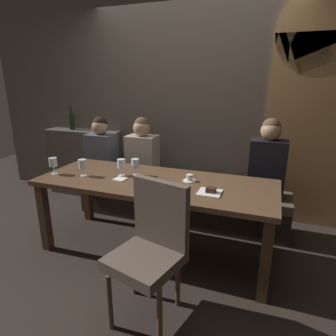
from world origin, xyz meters
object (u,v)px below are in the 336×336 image
at_px(banquette_bench, 178,202).
at_px(dessert_plate, 210,192).
at_px(wine_bottle_dark_red, 72,121).
at_px(wine_glass_far_right, 53,163).
at_px(diner_redhead, 101,148).
at_px(wine_glass_end_right, 135,164).
at_px(diner_bearded, 142,151).
at_px(espresso_cup, 189,178).
at_px(chair_near_side, 152,243).
at_px(diner_far_end, 268,161).
at_px(wine_glass_far_left, 121,164).
at_px(wine_glass_near_right, 83,164).
at_px(dining_table, 155,189).

relative_size(banquette_bench, dessert_plate, 13.16).
bearing_deg(wine_bottle_dark_red, banquette_bench, -11.98).
bearing_deg(wine_glass_far_right, dessert_plate, 1.24).
bearing_deg(diner_redhead, wine_glass_end_right, -38.90).
xyz_separation_m(diner_bearded, wine_glass_far_right, (-0.55, -0.88, 0.04)).
bearing_deg(espresso_cup, diner_bearded, 141.01).
xyz_separation_m(chair_near_side, diner_bearded, (-0.74, 1.44, 0.26)).
bearing_deg(wine_glass_end_right, diner_far_end, 27.33).
bearing_deg(diner_far_end, wine_glass_far_left, -152.84).
distance_m(chair_near_side, diner_redhead, 1.97).
bearing_deg(wine_glass_near_right, diner_redhead, 111.64).
bearing_deg(espresso_cup, diner_redhead, 154.75).
height_order(diner_redhead, wine_glass_far_right, diner_redhead).
height_order(banquette_bench, wine_bottle_dark_red, wine_bottle_dark_red).
relative_size(banquette_bench, diner_far_end, 3.03).
bearing_deg(wine_glass_far_right, dining_table, 9.32).
distance_m(wine_glass_far_right, wine_glass_end_right, 0.81).
bearing_deg(dessert_plate, banquette_bench, 123.40).
relative_size(banquette_bench, wine_glass_end_right, 15.24).
bearing_deg(diner_far_end, diner_bearded, 179.41).
distance_m(dining_table, wine_glass_far_left, 0.41).
distance_m(dining_table, diner_redhead, 1.28).
bearing_deg(wine_bottle_dark_red, chair_near_side, -41.72).
bearing_deg(wine_glass_far_left, banquette_bench, 62.02).
distance_m(dining_table, diner_far_end, 1.21).
bearing_deg(dessert_plate, dining_table, 166.43).
bearing_deg(wine_glass_end_right, dessert_plate, -15.08).
distance_m(diner_bearded, diner_far_end, 1.43).
distance_m(diner_redhead, wine_glass_near_right, 0.91).
height_order(chair_near_side, dessert_plate, chair_near_side).
relative_size(diner_far_end, wine_bottle_dark_red, 2.53).
bearing_deg(dessert_plate, diner_far_end, 63.54).
bearing_deg(diner_redhead, banquette_bench, -1.46).
xyz_separation_m(wine_glass_far_right, dessert_plate, (1.56, 0.03, -0.10)).
distance_m(wine_bottle_dark_red, wine_glass_end_right, 1.80).
height_order(chair_near_side, espresso_cup, chair_near_side).
xyz_separation_m(dining_table, wine_glass_near_right, (-0.71, -0.12, 0.20)).
bearing_deg(wine_glass_end_right, wine_glass_far_left, -154.56).
distance_m(dining_table, wine_glass_near_right, 0.74).
xyz_separation_m(diner_far_end, espresso_cup, (-0.66, -0.61, -0.07)).
distance_m(diner_redhead, diner_far_end, 2.00).
relative_size(dining_table, wine_glass_near_right, 13.41).
relative_size(wine_glass_far_left, espresso_cup, 1.37).
xyz_separation_m(wine_bottle_dark_red, wine_glass_near_right, (1.03, -1.18, -0.21)).
relative_size(diner_far_end, wine_glass_far_left, 5.03).
bearing_deg(chair_near_side, espresso_cup, 87.86).
distance_m(chair_near_side, wine_glass_far_left, 1.02).
bearing_deg(dessert_plate, diner_redhead, 151.60).
distance_m(diner_far_end, espresso_cup, 0.90).
bearing_deg(wine_bottle_dark_red, diner_far_end, -7.75).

